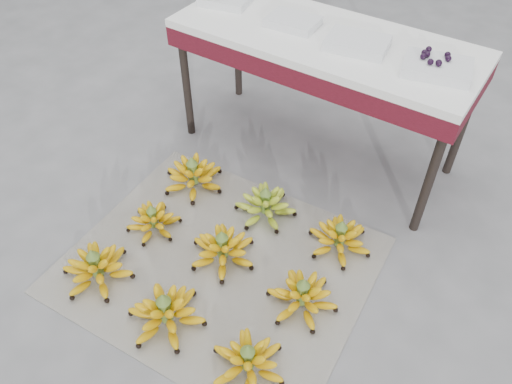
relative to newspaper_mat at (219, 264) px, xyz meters
The scene contains 15 objects.
ground 0.07m from the newspaper_mat, 76.88° to the right, with size 60.00×60.00×0.00m, color #5E5E60.
newspaper_mat is the anchor object (origin of this frame).
bunch_front_left 0.51m from the newspaper_mat, 138.91° to the right, with size 0.30×0.30×0.18m.
bunch_front_center 0.34m from the newspaper_mat, 90.08° to the right, with size 0.40×0.40×0.19m.
bunch_front_right 0.50m from the newspaper_mat, 41.10° to the right, with size 0.33×0.33×0.17m.
bunch_mid_left 0.38m from the newspaper_mat, behind, with size 0.32×0.32×0.15m.
bunch_mid_center 0.07m from the newspaper_mat, 96.26° to the left, with size 0.30×0.30×0.18m.
bunch_mid_right 0.41m from the newspaper_mat, ahead, with size 0.33×0.33×0.17m.
bunch_back_left 0.53m from the newspaper_mat, 140.31° to the left, with size 0.37×0.37×0.19m.
bunch_back_center 0.37m from the newspaper_mat, 89.00° to the left, with size 0.29×0.29×0.18m.
bunch_back_right 0.54m from the newspaper_mat, 43.87° to the left, with size 0.33×0.33×0.17m.
vendor_table 1.09m from the newspaper_mat, 91.95° to the left, with size 1.42×0.57×0.68m.
tray_left 1.16m from the newspaper_mat, 102.46° to the left, with size 0.24×0.18×0.04m.
tray_right 1.13m from the newspaper_mat, 81.16° to the left, with size 0.29×0.23×0.04m.
tray_far_right 1.22m from the newspaper_mat, 60.67° to the left, with size 0.31×0.25×0.07m.
Camera 1 is at (0.85, -0.95, 1.75)m, focal length 35.00 mm.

